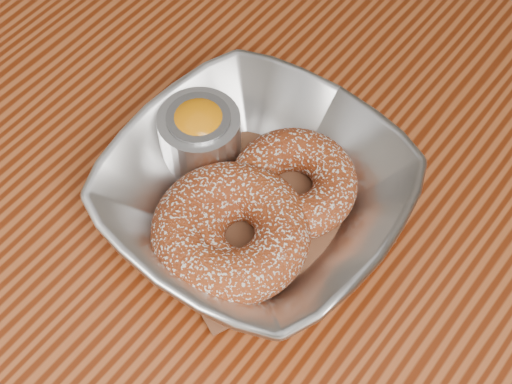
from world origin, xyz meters
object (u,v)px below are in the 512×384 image
Objects in this scene: ramekin at (200,135)px; donut_front at (231,232)px; donut_back at (294,183)px; table at (204,183)px; serving_bowl at (256,196)px; donut_extra at (245,234)px.

donut_front is at bearing -35.18° from ramekin.
donut_back is at bearing 81.97° from donut_front.
serving_bowl reaches higher than table.
donut_extra is (0.11, -0.08, 0.12)m from table.
table is at bearing 154.59° from serving_bowl.
table is 20.08× the size of ramekin.
table is at bearing 135.65° from ramekin.
ramekin is at bearing 150.84° from donut_extra.
donut_back is at bearing 10.31° from ramekin.
donut_back is 0.05m from donut_extra.
serving_bowl is at bearing 99.91° from donut_front.
donut_front is 0.08m from ramekin.
table is 0.18m from donut_extra.
donut_front is (0.01, -0.04, 0.00)m from serving_bowl.
donut_extra is 0.08m from ramekin.
table is 0.16m from serving_bowl.
table is 0.14m from ramekin.
donut_front is at bearing -80.09° from serving_bowl.
serving_bowl is at bearing -10.55° from ramekin.
ramekin is at bearing 169.45° from serving_bowl.
serving_bowl is 0.03m from donut_extra.
serving_bowl is 1.88× the size of donut_front.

